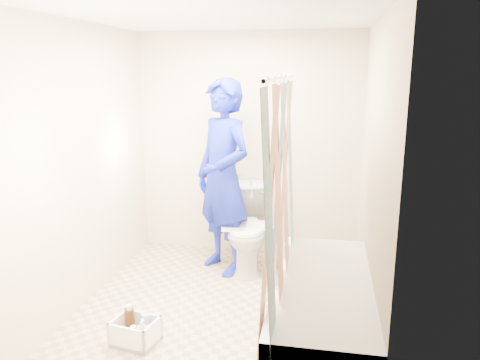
% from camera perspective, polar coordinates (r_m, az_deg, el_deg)
% --- Properties ---
extents(floor, '(2.60, 2.60, 0.00)m').
position_cam_1_polar(floor, '(4.23, -2.08, -14.95)').
color(floor, tan).
rests_on(floor, ground).
extents(ceiling, '(2.40, 2.60, 0.02)m').
position_cam_1_polar(ceiling, '(3.75, -2.41, 19.37)').
color(ceiling, silver).
rests_on(ceiling, wall_back).
extents(wall_back, '(2.40, 0.02, 2.40)m').
position_cam_1_polar(wall_back, '(5.07, 1.01, 4.20)').
color(wall_back, beige).
rests_on(wall_back, ground).
extents(wall_front, '(2.40, 0.02, 2.40)m').
position_cam_1_polar(wall_front, '(2.60, -8.56, -4.84)').
color(wall_front, beige).
rests_on(wall_front, ground).
extents(wall_left, '(0.02, 2.60, 2.40)m').
position_cam_1_polar(wall_left, '(4.24, -18.27, 1.71)').
color(wall_left, beige).
rests_on(wall_left, ground).
extents(wall_right, '(0.02, 2.60, 2.40)m').
position_cam_1_polar(wall_right, '(3.74, 16.00, 0.38)').
color(wall_right, beige).
rests_on(wall_right, ground).
extents(bathtub, '(0.70, 1.75, 0.50)m').
position_cam_1_polar(bathtub, '(3.65, 9.97, -15.31)').
color(bathtub, white).
rests_on(bathtub, ground).
extents(curtain_rod, '(0.02, 1.90, 0.02)m').
position_cam_1_polar(curtain_rod, '(3.22, 5.19, 12.30)').
color(curtain_rod, silver).
rests_on(curtain_rod, wall_back).
extents(shower_curtain, '(0.06, 1.75, 1.80)m').
position_cam_1_polar(shower_curtain, '(3.37, 4.86, -3.71)').
color(shower_curtain, white).
rests_on(shower_curtain, curtain_rod).
extents(toilet, '(0.64, 0.90, 0.83)m').
position_cam_1_polar(toilet, '(4.82, 0.75, -5.92)').
color(toilet, silver).
rests_on(toilet, ground).
extents(tank_lid, '(0.55, 0.33, 0.04)m').
position_cam_1_polar(tank_lid, '(4.67, 0.85, -5.63)').
color(tank_lid, white).
rests_on(tank_lid, toilet).
extents(tank_internals, '(0.20, 0.08, 0.27)m').
position_cam_1_polar(tank_internals, '(4.92, 0.06, -0.64)').
color(tank_internals, black).
rests_on(tank_internals, toilet).
extents(plumber, '(0.84, 0.81, 1.93)m').
position_cam_1_polar(plumber, '(4.61, -2.06, 0.30)').
color(plumber, '#0E1390').
rests_on(plumber, ground).
extents(cleaning_caddy, '(0.36, 0.31, 0.24)m').
position_cam_1_polar(cleaning_caddy, '(3.76, -12.52, -17.68)').
color(cleaning_caddy, white).
rests_on(cleaning_caddy, ground).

